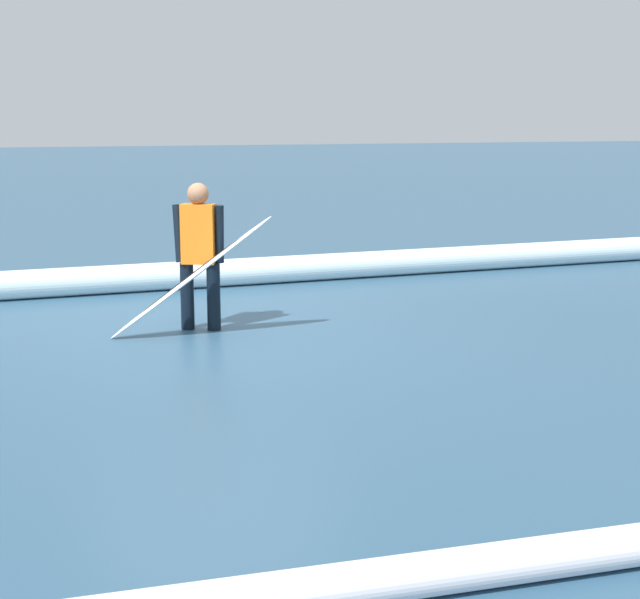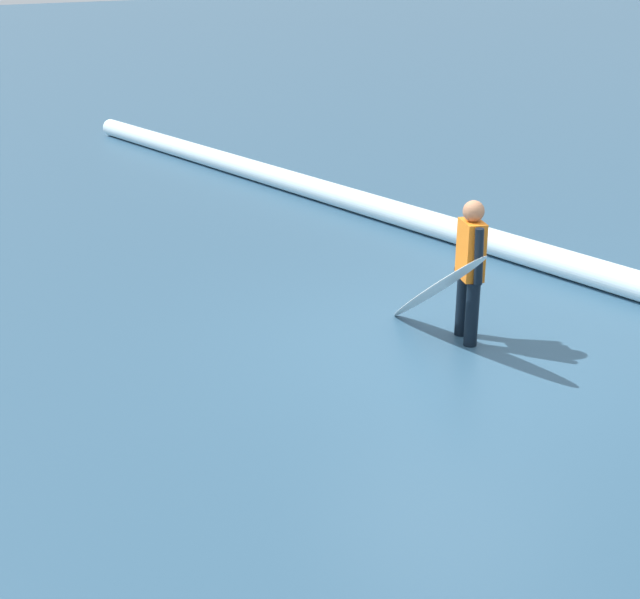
% 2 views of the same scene
% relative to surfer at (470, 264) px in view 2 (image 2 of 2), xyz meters
% --- Properties ---
extents(ground_plane, '(126.62, 126.62, 0.00)m').
position_rel_surfer_xyz_m(ground_plane, '(-0.05, 0.27, -0.85)').
color(ground_plane, '#2F536E').
extents(surfer, '(0.47, 0.37, 1.52)m').
position_rel_surfer_xyz_m(surfer, '(0.00, 0.00, 0.00)').
color(surfer, black).
rests_on(surfer, ground_plane).
extents(surfboard, '(1.66, 0.66, 1.24)m').
position_rel_surfer_xyz_m(surfboard, '(0.16, 0.31, -0.24)').
color(surfboard, white).
rests_on(surfboard, ground_plane).
extents(wave_crest_foreground, '(24.47, 0.75, 0.35)m').
position_rel_surfer_xyz_m(wave_crest_foreground, '(0.29, -2.41, -0.67)').
color(wave_crest_foreground, white).
rests_on(wave_crest_foreground, ground_plane).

